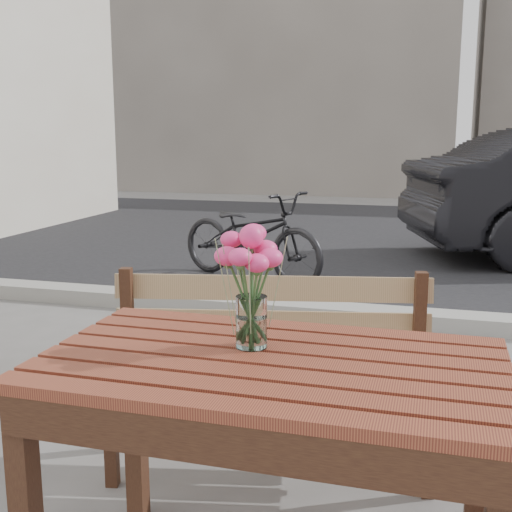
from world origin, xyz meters
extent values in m
cube|color=black|center=(0.00, 7.00, 0.00)|extent=(30.00, 8.00, 0.00)
cube|color=#999891|center=(0.00, 3.00, 0.06)|extent=(30.00, 0.25, 0.12)
cube|color=slate|center=(-3.00, 14.00, 4.00)|extent=(8.00, 3.00, 8.00)
cube|color=#592017|center=(0.18, -0.04, 0.78)|extent=(1.29, 0.76, 0.03)
cube|color=black|center=(-0.41, 0.29, 0.38)|extent=(0.06, 0.06, 0.76)
cube|color=black|center=(0.77, 0.28, 0.38)|extent=(0.06, 0.06, 0.76)
cube|color=#A07F52|center=(-0.02, 0.73, 0.44)|extent=(1.42, 0.64, 0.03)
cube|color=#A07F52|center=(-0.06, 0.93, 0.67)|extent=(1.35, 0.31, 0.37)
cube|color=black|center=(-0.60, 0.45, 0.23)|extent=(0.06, 0.06, 0.45)
cube|color=black|center=(0.63, 0.70, 0.23)|extent=(0.06, 0.06, 0.45)
cube|color=black|center=(-0.66, 0.76, 0.42)|extent=(0.06, 0.06, 0.84)
cube|color=black|center=(0.57, 1.01, 0.42)|extent=(0.06, 0.06, 0.84)
cylinder|color=white|center=(0.10, 0.04, 0.87)|extent=(0.09, 0.09, 0.15)
cylinder|color=#396331|center=(0.10, 0.04, 0.94)|extent=(0.05, 0.05, 0.31)
imported|color=black|center=(-1.08, 4.17, 0.44)|extent=(1.76, 1.18, 0.87)
camera|label=1|loc=(0.59, -1.68, 1.41)|focal=45.00mm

